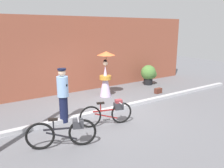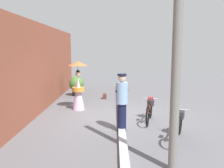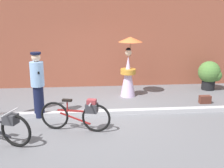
% 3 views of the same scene
% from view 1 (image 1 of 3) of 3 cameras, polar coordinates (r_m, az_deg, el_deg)
% --- Properties ---
extents(ground_plane, '(30.00, 30.00, 0.00)m').
position_cam_1_polar(ground_plane, '(8.07, -1.65, -7.00)').
color(ground_plane, slate).
extents(building_wall, '(14.00, 0.40, 3.35)m').
position_cam_1_polar(building_wall, '(10.43, -11.12, 7.00)').
color(building_wall, brown).
rests_on(building_wall, ground_plane).
extents(sidewalk_curb, '(14.00, 0.20, 0.12)m').
position_cam_1_polar(sidewalk_curb, '(8.04, -1.66, -6.60)').
color(sidewalk_curb, '#B2B2B7').
rests_on(sidewalk_curb, ground_plane).
extents(bicycle_near_officer, '(1.60, 0.56, 0.76)m').
position_cam_1_polar(bicycle_near_officer, '(6.93, -0.68, -6.94)').
color(bicycle_near_officer, black).
rests_on(bicycle_near_officer, ground_plane).
extents(bicycle_far_side, '(1.60, 0.72, 0.77)m').
position_cam_1_polar(bicycle_far_side, '(5.82, -11.76, -11.60)').
color(bicycle_far_side, black).
rests_on(bicycle_far_side, ground_plane).
extents(person_officer, '(0.34, 0.37, 1.69)m').
position_cam_1_polar(person_officer, '(7.13, -12.07, -2.45)').
color(person_officer, '#141938').
rests_on(person_officer, ground_plane).
extents(person_with_parasol, '(0.77, 0.77, 1.91)m').
position_cam_1_polar(person_with_parasol, '(9.68, -1.62, 2.35)').
color(person_with_parasol, silver).
rests_on(person_with_parasol, ground_plane).
extents(potted_plant_by_door, '(0.79, 0.77, 1.01)m').
position_cam_1_polar(potted_plant_by_door, '(11.95, 9.13, 2.52)').
color(potted_plant_by_door, black).
rests_on(potted_plant_by_door, ground_plane).
extents(backpack_on_pavement, '(0.34, 0.17, 0.24)m').
position_cam_1_polar(backpack_on_pavement, '(10.49, 11.39, -1.63)').
color(backpack_on_pavement, '#592D23').
rests_on(backpack_on_pavement, ground_plane).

